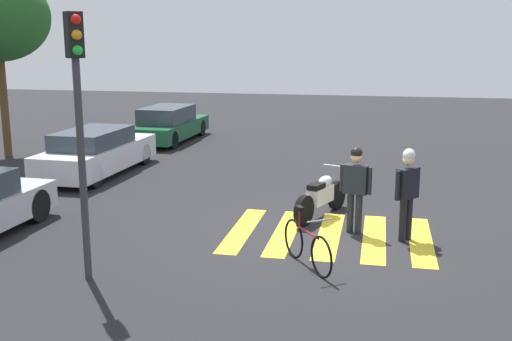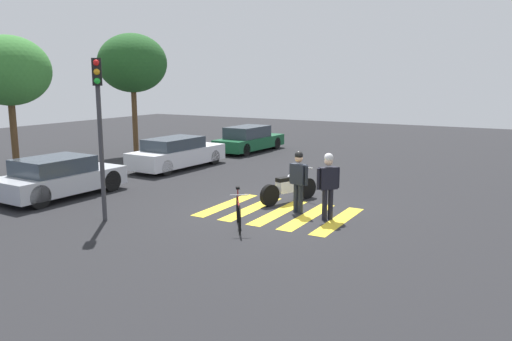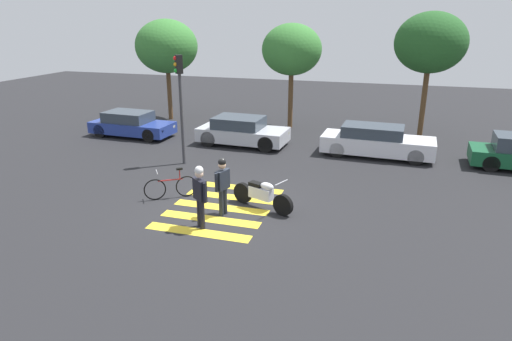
% 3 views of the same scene
% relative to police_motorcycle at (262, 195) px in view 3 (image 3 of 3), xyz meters
% --- Properties ---
extents(ground_plane, '(60.00, 60.00, 0.00)m').
position_rel_police_motorcycle_xyz_m(ground_plane, '(-1.25, -0.29, -0.47)').
color(ground_plane, '#232326').
extents(police_motorcycle, '(2.14, 1.04, 1.05)m').
position_rel_police_motorcycle_xyz_m(police_motorcycle, '(0.00, 0.00, 0.00)').
color(police_motorcycle, black).
rests_on(police_motorcycle, ground_plane).
extents(leaning_bicycle, '(1.47, 1.02, 1.02)m').
position_rel_police_motorcycle_xyz_m(leaning_bicycle, '(-3.09, -0.05, -0.07)').
color(leaning_bicycle, black).
rests_on(leaning_bicycle, ground_plane).
extents(officer_on_foot, '(0.55, 0.47, 1.84)m').
position_rel_police_motorcycle_xyz_m(officer_on_foot, '(-1.28, -1.78, 0.61)').
color(officer_on_foot, black).
rests_on(officer_on_foot, ground_plane).
extents(officer_by_motorcycle, '(0.33, 0.65, 1.79)m').
position_rel_police_motorcycle_xyz_m(officer_by_motorcycle, '(-1.00, -0.78, 0.57)').
color(officer_by_motorcycle, '#1E232D').
rests_on(officer_by_motorcycle, ground_plane).
extents(crosswalk_stripes, '(3.07, 4.05, 0.01)m').
position_rel_police_motorcycle_xyz_m(crosswalk_stripes, '(-1.25, -0.29, -0.46)').
color(crosswalk_stripes, yellow).
rests_on(crosswalk_stripes, ground_plane).
extents(car_blue_hatchback, '(4.18, 1.86, 1.23)m').
position_rel_police_motorcycle_xyz_m(car_blue_hatchback, '(-8.78, 6.77, 0.13)').
color(car_blue_hatchback, black).
rests_on(car_blue_hatchback, ground_plane).
extents(car_silver_sedan, '(4.17, 2.04, 1.31)m').
position_rel_police_motorcycle_xyz_m(car_silver_sedan, '(-2.98, 6.87, 0.17)').
color(car_silver_sedan, black).
rests_on(car_silver_sedan, ground_plane).
extents(car_white_van, '(4.73, 1.87, 1.33)m').
position_rel_police_motorcycle_xyz_m(car_white_van, '(3.09, 6.80, 0.18)').
color(car_white_van, black).
rests_on(car_white_van, ground_plane).
extents(traffic_light_pole, '(0.34, 0.34, 4.32)m').
position_rel_police_motorcycle_xyz_m(traffic_light_pole, '(-4.33, 3.44, 2.43)').
color(traffic_light_pole, '#38383D').
rests_on(traffic_light_pole, ground_plane).
extents(street_tree_near, '(3.45, 3.45, 5.59)m').
position_rel_police_motorcycle_xyz_m(street_tree_near, '(-8.75, 10.93, 3.64)').
color(street_tree_near, brown).
rests_on(street_tree_near, ground_plane).
extents(street_tree_mid, '(3.08, 3.08, 5.40)m').
position_rel_police_motorcycle_xyz_m(street_tree_mid, '(-1.61, 10.93, 3.60)').
color(street_tree_mid, brown).
rests_on(street_tree_mid, ground_plane).
extents(street_tree_far, '(3.34, 3.34, 5.95)m').
position_rel_police_motorcycle_xyz_m(street_tree_far, '(5.04, 10.93, 4.05)').
color(street_tree_far, brown).
rests_on(street_tree_far, ground_plane).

